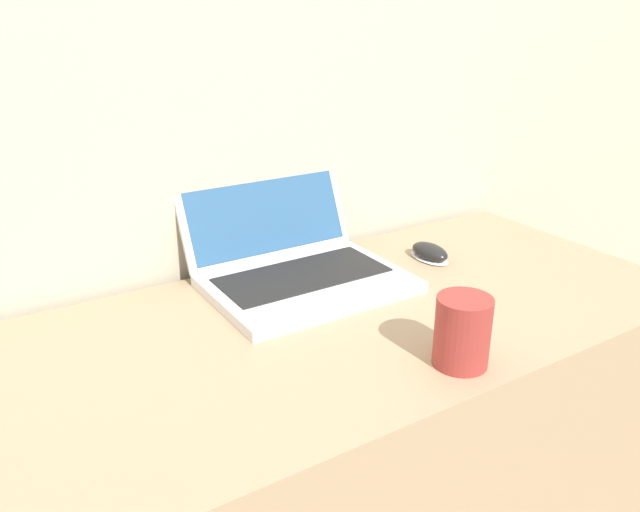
# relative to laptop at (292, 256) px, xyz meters

# --- Properties ---
(wall_back) EXTENTS (7.00, 0.04, 2.50)m
(wall_back) POSITION_rel_laptop_xyz_m (-0.02, 0.15, 0.44)
(wall_back) COLOR #BCB299
(wall_back) RESTS_ON ground_plane
(desk) EXTENTS (1.30, 0.58, 0.77)m
(desk) POSITION_rel_laptop_xyz_m (-0.02, -0.18, -0.43)
(desk) COLOR tan
(desk) RESTS_ON ground_plane
(laptop) EXTENTS (0.36, 0.35, 0.22)m
(laptop) POSITION_rel_laptop_xyz_m (0.00, 0.00, 0.00)
(laptop) COLOR silver
(laptop) RESTS_ON desk
(drink_cup) EXTENTS (0.08, 0.08, 0.11)m
(drink_cup) POSITION_rel_laptop_xyz_m (0.05, -0.40, 0.01)
(drink_cup) COLOR #9E332D
(drink_cup) RESTS_ON desk
(computer_mouse) EXTENTS (0.06, 0.10, 0.03)m
(computer_mouse) POSITION_rel_laptop_xyz_m (0.29, -0.06, -0.03)
(computer_mouse) COLOR white
(computer_mouse) RESTS_ON desk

